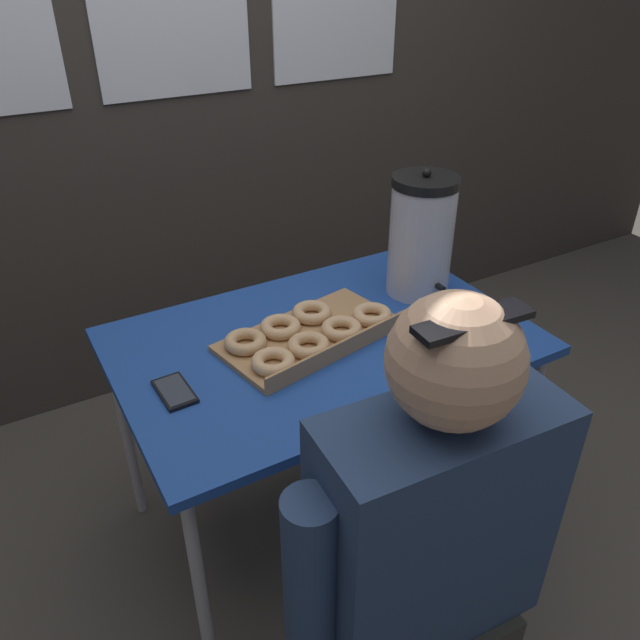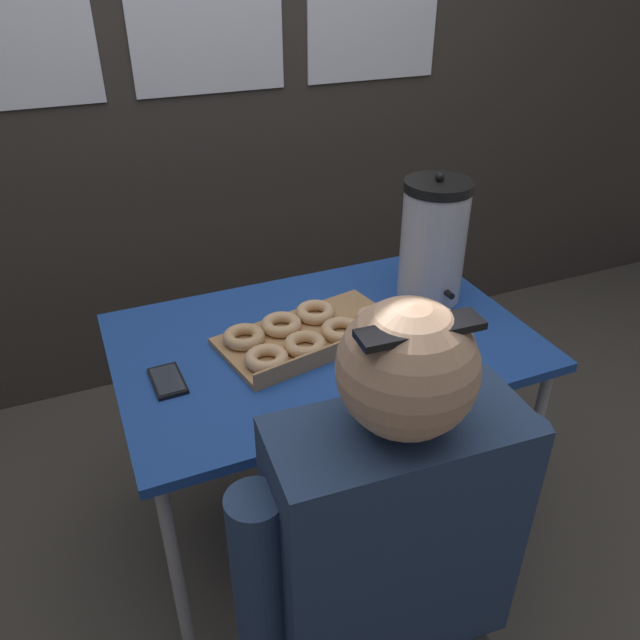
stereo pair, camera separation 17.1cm
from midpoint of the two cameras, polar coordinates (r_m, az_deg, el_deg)
The scene contains 7 objects.
ground_plane at distance 2.23m, azimuth -2.09°, elevation -17.49°, with size 12.00×12.00×0.00m, color #4C473F.
back_wall at distance 2.51m, azimuth -15.78°, elevation 24.27°, with size 6.00×0.11×2.82m.
folding_table at distance 1.78m, azimuth -2.51°, elevation -3.09°, with size 1.14×0.76×0.73m.
donut_box at distance 1.73m, azimuth -3.89°, elevation -1.37°, with size 0.55×0.36×0.05m.
coffee_urn at distance 1.92m, azimuth 6.70°, elevation 7.57°, with size 0.20×0.23×0.40m.
cell_phone at distance 1.60m, azimuth -16.19°, elevation -6.40°, with size 0.08×0.14×0.01m.
person_seated at distance 1.37m, azimuth 5.84°, elevation -22.34°, with size 0.61×0.27×1.22m.
Camera 1 is at (-0.74, -1.27, 1.68)m, focal length 35.00 mm.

